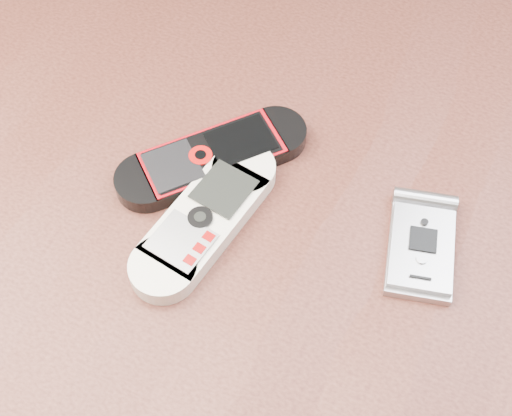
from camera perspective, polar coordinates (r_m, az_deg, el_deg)
The scene contains 4 objects.
table at distance 0.67m, azimuth -0.39°, elevation -5.25°, with size 1.20×0.80×0.75m.
nokia_white at distance 0.56m, azimuth -4.07°, elevation -0.80°, with size 0.05×0.16×0.02m, color white.
nokia_black_red at distance 0.60m, azimuth -3.49°, elevation 4.09°, with size 0.05×0.17×0.02m, color black.
motorola_razr at distance 0.56m, azimuth 13.09°, elevation -3.04°, with size 0.05×0.10×0.02m, color #B3B3B7.
Camera 1 is at (0.13, -0.28, 1.23)m, focal length 50.00 mm.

